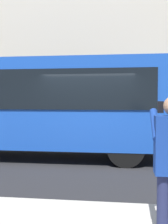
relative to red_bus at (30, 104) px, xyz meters
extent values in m
plane|color=#232326|center=(-2.01, 0.74, -1.68)|extent=(60.00, 60.00, 0.00)
cube|color=beige|center=(-2.01, -6.06, 4.32)|extent=(28.00, 0.80, 12.00)
cube|color=#1947AD|center=(-0.02, -0.01, 0.02)|extent=(9.00, 2.50, 2.60)
cube|color=black|center=(-0.02, 1.25, 0.42)|extent=(7.60, 0.06, 1.10)
cylinder|color=black|center=(-3.02, -1.11, -1.18)|extent=(1.00, 0.28, 1.00)
cylinder|color=black|center=(-3.02, 1.09, -1.18)|extent=(1.00, 0.28, 1.00)
cylinder|color=#1E2347|center=(-3.39, 5.56, -1.12)|extent=(0.14, 0.14, 0.82)
cylinder|color=navy|center=(-3.31, 5.40, -0.16)|extent=(0.09, 0.48, 0.37)
cube|color=black|center=(-3.39, 5.26, 0.04)|extent=(0.07, 0.01, 0.14)
camera|label=1|loc=(-2.94, 8.88, 0.12)|focal=46.36mm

